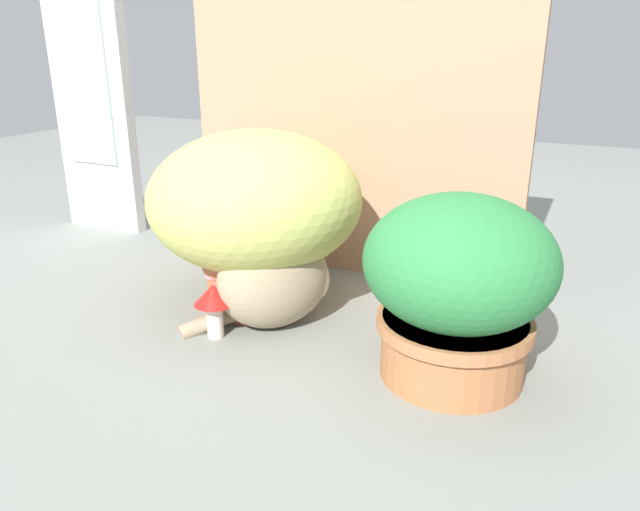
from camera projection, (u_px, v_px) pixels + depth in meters
ground_plane at (276, 337)px, 1.31m from camera, size 6.00×6.00×0.00m
cardboard_backdrop at (350, 106)px, 1.55m from camera, size 0.92×0.03×0.90m
window_panel_white at (90, 78)px, 1.92m from camera, size 0.30×0.05×0.99m
grass_planter at (256, 208)px, 1.40m from camera, size 0.50×0.50×0.42m
leafy_planter at (458, 284)px, 1.10m from camera, size 0.35×0.35×0.36m
cat at (280, 274)px, 1.34m from camera, size 0.32×0.32×0.32m
mushroom_ornament_pink at (226, 270)px, 1.41m from camera, size 0.10×0.10×0.14m
mushroom_ornament_red at (214, 300)px, 1.29m from camera, size 0.09×0.09×0.12m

